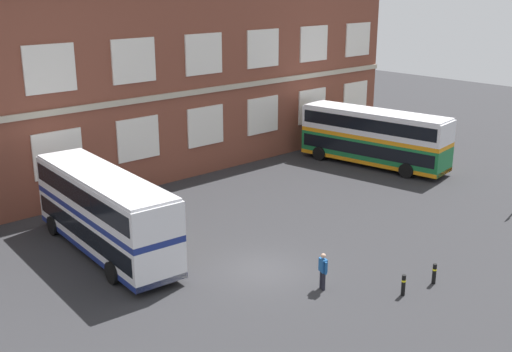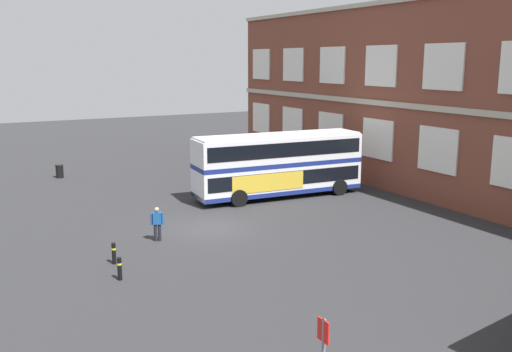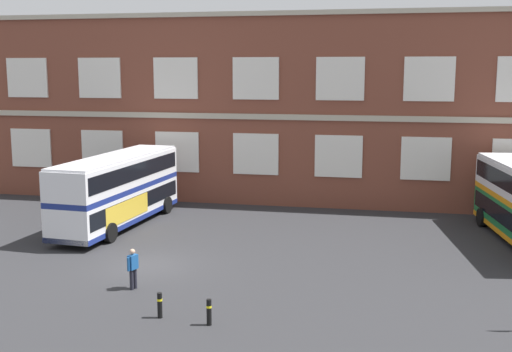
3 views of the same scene
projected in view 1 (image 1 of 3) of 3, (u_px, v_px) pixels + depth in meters
ground_plane at (235, 257)px, 30.79m from camera, size 120.00×120.00×0.00m
brick_terminal_building at (103, 89)px, 41.65m from camera, size 48.50×8.19×12.53m
double_decker_near at (105, 212)px, 30.72m from camera, size 3.49×11.16×4.07m
double_decker_middle at (374, 137)px, 45.42m from camera, size 4.14×11.26×4.07m
waiting_passenger at (323, 270)px, 27.30m from camera, size 0.36×0.63×1.70m
safety_bollard_west at (434, 273)px, 27.94m from camera, size 0.19×0.19×0.95m
safety_bollard_east at (403, 285)px, 26.90m from camera, size 0.19×0.19×0.95m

